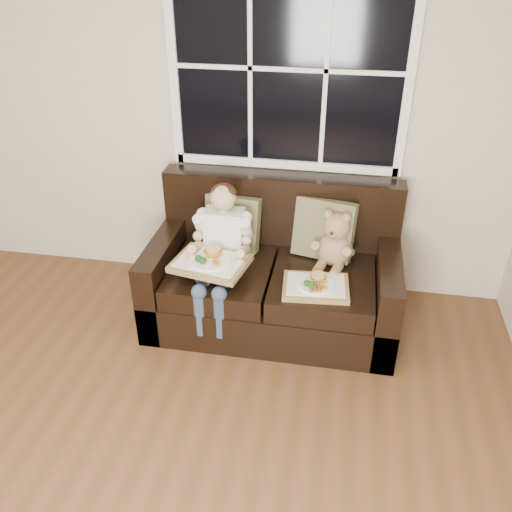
% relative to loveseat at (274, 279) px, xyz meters
% --- Properties ---
extents(window_back, '(1.62, 0.04, 1.37)m').
position_rel_loveseat_xyz_m(window_back, '(0.00, 0.46, 1.34)').
color(window_back, black).
rests_on(window_back, room_walls).
extents(loveseat, '(1.70, 0.92, 0.96)m').
position_rel_loveseat_xyz_m(loveseat, '(0.00, 0.00, 0.00)').
color(loveseat, black).
rests_on(loveseat, ground).
extents(pillow_left, '(0.41, 0.22, 0.40)m').
position_rel_loveseat_xyz_m(pillow_left, '(-0.33, 0.15, 0.34)').
color(pillow_left, brown).
rests_on(pillow_left, loveseat).
extents(pillow_right, '(0.45, 0.28, 0.43)m').
position_rel_loveseat_xyz_m(pillow_right, '(0.32, 0.15, 0.35)').
color(pillow_right, brown).
rests_on(pillow_right, loveseat).
extents(child, '(0.38, 0.60, 0.87)m').
position_rel_loveseat_xyz_m(child, '(-0.34, -0.12, 0.34)').
color(child, white).
rests_on(child, loveseat).
extents(teddy_bear, '(0.28, 0.33, 0.42)m').
position_rel_loveseat_xyz_m(teddy_bear, '(0.41, 0.04, 0.31)').
color(teddy_bear, tan).
rests_on(teddy_bear, loveseat).
extents(tray_left, '(0.53, 0.44, 0.11)m').
position_rel_loveseat_xyz_m(tray_left, '(-0.38, -0.28, 0.27)').
color(tray_left, olive).
rests_on(tray_left, child).
extents(tray_right, '(0.44, 0.35, 0.10)m').
position_rel_loveseat_xyz_m(tray_right, '(0.31, -0.29, 0.17)').
color(tray_right, olive).
rests_on(tray_right, loveseat).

